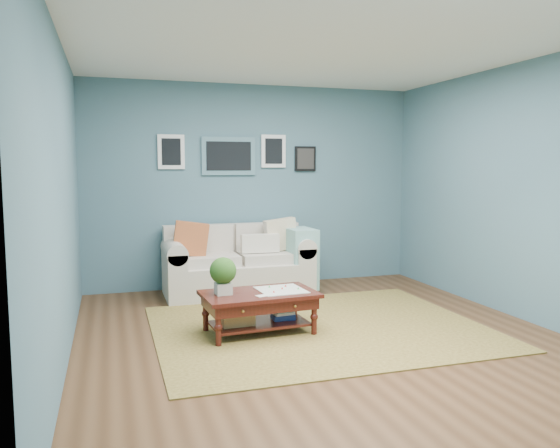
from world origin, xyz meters
name	(u,v)px	position (x,y,z in m)	size (l,w,h in m)	color
room_shell	(321,194)	(-0.01, 0.06, 1.36)	(5.00, 5.02, 2.70)	brown
area_rug	(319,327)	(0.08, 0.30, 0.01)	(3.23, 2.58, 0.01)	brown
loveseat	(243,263)	(-0.28, 2.02, 0.39)	(1.88, 0.85, 0.96)	beige
coffee_table	(253,300)	(-0.59, 0.31, 0.34)	(1.13, 0.70, 0.76)	black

